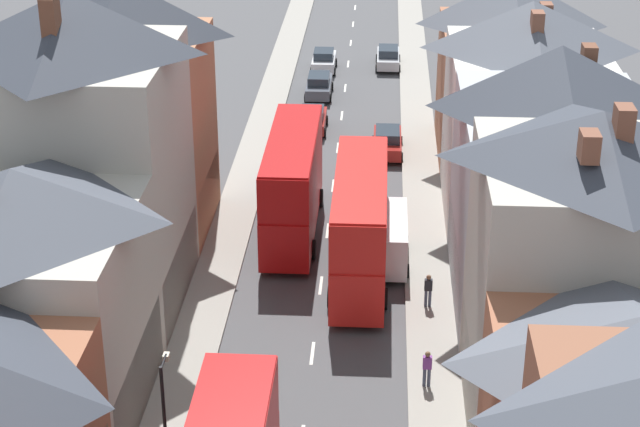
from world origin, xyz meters
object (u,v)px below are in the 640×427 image
car_far_grey (319,85)px  pedestrian_far_right (428,289)px  car_near_silver (280,171)px  car_mid_white (387,141)px  double_decker_bus_far_approaching (292,183)px  car_parked_left_a (324,60)px  pedestrian_far_left (427,367)px  car_parked_right_a (388,57)px  delivery_van (387,238)px  car_near_blue (312,119)px  street_lamp (166,422)px  double_decker_bus_mid_street (360,224)px

car_far_grey → pedestrian_far_right: pedestrian_far_right is taller
car_near_silver → car_mid_white: car_mid_white is taller
double_decker_bus_far_approaching → car_parked_left_a: size_ratio=2.76×
pedestrian_far_right → car_far_grey: bearing=102.8°
double_decker_bus_far_approaching → pedestrian_far_left: bearing=-65.1°
car_parked_right_a → delivery_van: (0.00, -32.72, 0.51)m
double_decker_bus_far_approaching → car_near_silver: (-1.29, 6.26, -1.99)m
car_mid_white → pedestrian_far_left: size_ratio=2.80×
car_parked_left_a → pedestrian_far_left: size_ratio=2.43×
double_decker_bus_far_approaching → car_mid_white: bearing=66.7°
car_near_silver → car_parked_right_a: (6.20, 23.28, -0.00)m
car_near_blue → pedestrian_far_left: pedestrian_far_left is taller
car_parked_right_a → delivery_van: bearing=-90.0°
car_near_silver → street_lamp: street_lamp is taller
street_lamp → car_mid_white: bearing=77.4°
car_mid_white → delivery_van: (0.00, -14.60, 0.51)m
delivery_van → pedestrian_far_left: delivery_van is taller
car_near_silver → car_parked_left_a: bearing=86.6°
pedestrian_far_left → street_lamp: (-9.00, -7.26, 2.21)m
car_near_silver → pedestrian_far_right: (8.10, -13.95, 0.21)m
double_decker_bus_mid_street → car_near_silver: 12.21m
car_near_silver → street_lamp: (-1.15, -27.66, 2.42)m
pedestrian_far_right → street_lamp: size_ratio=0.29×
car_near_blue → car_parked_left_a: car_parked_left_a is taller
car_near_silver → car_parked_right_a: size_ratio=0.99×
car_mid_white → double_decker_bus_far_approaching: bearing=-113.3°
car_parked_right_a → street_lamp: bearing=-98.2°
delivery_van → pedestrian_far_left: bearing=-81.4°
car_near_blue → street_lamp: 36.77m
car_mid_white → delivery_van: 14.61m
delivery_van → double_decker_bus_far_approaching: bearing=147.0°
car_near_blue → pedestrian_far_right: bearing=-73.5°
car_near_blue → delivery_van: 19.04m
car_near_blue → car_parked_right_a: car_parked_right_a is taller
double_decker_bus_far_approaching → delivery_van: bearing=-33.0°
pedestrian_far_left → street_lamp: 11.77m
car_parked_right_a → double_decker_bus_mid_street: bearing=-92.2°
double_decker_bus_mid_street → pedestrian_far_right: size_ratio=6.71×
delivery_van → car_parked_left_a: bearing=98.8°
car_near_silver → car_parked_left_a: size_ratio=1.10×
double_decker_bus_far_approaching → street_lamp: size_ratio=1.96×
car_parked_left_a → pedestrian_far_left: 43.02m
car_parked_left_a → car_near_silver: bearing=-93.4°
car_far_grey → double_decker_bus_far_approaching: bearing=-90.0°
double_decker_bus_far_approaching → pedestrian_far_left: (6.56, -14.14, -1.78)m
car_parked_left_a → delivery_van: size_ratio=0.75×
double_decker_bus_mid_street → car_near_silver: (-4.89, 11.01, -1.99)m
pedestrian_far_right → delivery_van: bearing=112.8°
double_decker_bus_mid_street → double_decker_bus_far_approaching: (-3.60, 4.76, 0.00)m
car_near_blue → car_parked_left_a: size_ratio=0.99×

